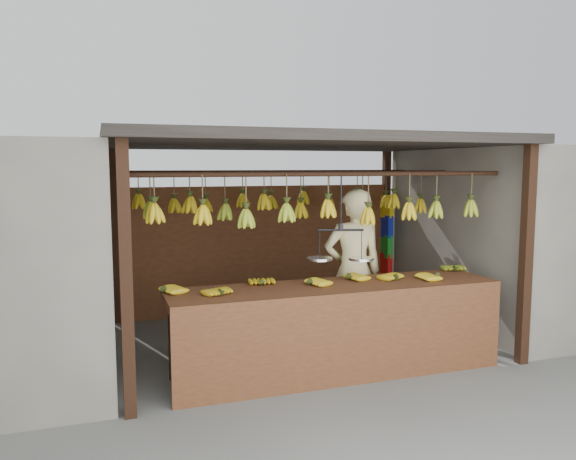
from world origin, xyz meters
name	(u,v)px	position (x,y,z in m)	size (l,w,h in m)	color
ground	(296,340)	(0.00, 0.00, 0.00)	(80.00, 80.00, 0.00)	#5B5B57
stall	(287,175)	(0.00, 0.33, 1.97)	(4.30, 3.30, 2.40)	black
neighbor_right	(541,234)	(3.60, 0.00, 1.15)	(3.00, 3.00, 2.30)	slate
counter	(340,307)	(0.02, -1.22, 0.71)	(3.48, 0.77, 0.96)	#58301A
hanging_bananas	(297,206)	(0.00, 0.00, 1.61)	(3.58, 2.25, 0.39)	gold
balance_scale	(341,254)	(0.12, -1.00, 1.19)	(0.65, 0.39, 0.87)	black
vendor	(353,272)	(0.46, -0.60, 0.92)	(0.67, 0.44, 1.83)	beige
bag_bundles	(387,236)	(1.94, 1.35, 1.03)	(0.08, 0.26, 1.23)	yellow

